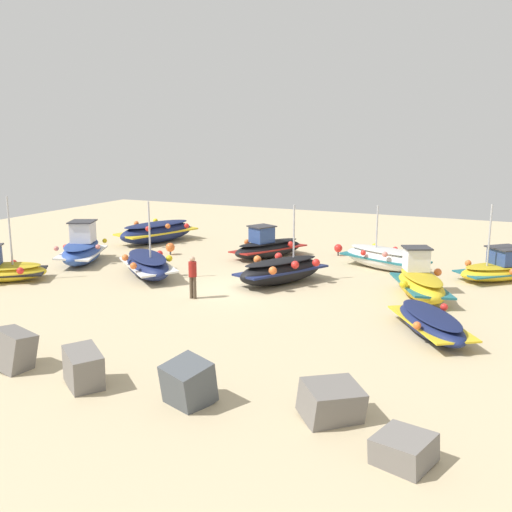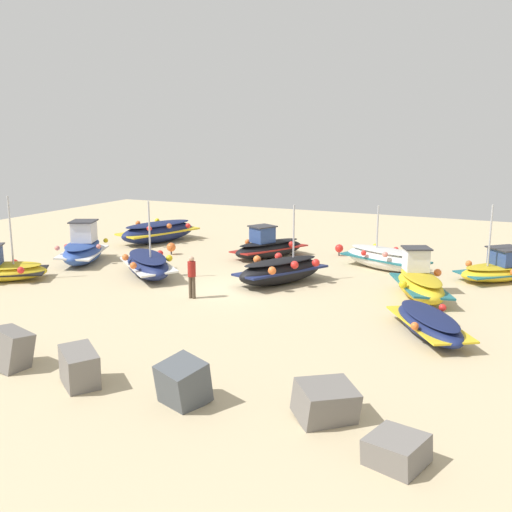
# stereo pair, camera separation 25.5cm
# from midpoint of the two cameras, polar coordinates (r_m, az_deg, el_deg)

# --- Properties ---
(ground_plane) EXTENTS (50.33, 50.33, 0.00)m
(ground_plane) POSITION_cam_midpoint_polar(r_m,az_deg,el_deg) (24.72, -1.76, -3.23)
(ground_plane) COLOR #C6B289
(fishing_boat_0) EXTENTS (3.46, 4.56, 3.47)m
(fishing_boat_0) POSITION_cam_midpoint_polar(r_m,az_deg,el_deg) (25.45, 2.72, -1.39)
(fishing_boat_0) COLOR black
(fishing_boat_0) RESTS_ON ground_plane
(fishing_boat_1) EXTENTS (4.46, 4.11, 3.56)m
(fishing_boat_1) POSITION_cam_midpoint_polar(r_m,az_deg,el_deg) (27.20, -10.25, -0.80)
(fishing_boat_1) COLOR navy
(fishing_boat_1) RESTS_ON ground_plane
(fishing_boat_2) EXTENTS (3.39, 4.12, 0.81)m
(fishing_boat_2) POSITION_cam_midpoint_polar(r_m,az_deg,el_deg) (19.96, 16.83, -6.29)
(fishing_boat_2) COLOR navy
(fishing_boat_2) RESTS_ON ground_plane
(fishing_boat_3) EXTENTS (3.13, 4.15, 1.98)m
(fishing_boat_3) POSITION_cam_midpoint_polar(r_m,az_deg,el_deg) (24.16, 15.97, -2.54)
(fishing_boat_3) COLOR gold
(fishing_boat_3) RESTS_ON ground_plane
(fishing_boat_4) EXTENTS (3.30, 4.55, 1.79)m
(fishing_boat_4) POSITION_cam_midpoint_polar(r_m,az_deg,el_deg) (30.73, 1.46, 0.89)
(fishing_boat_4) COLOR black
(fishing_boat_4) RESTS_ON ground_plane
(fishing_boat_5) EXTENTS (3.83, 3.77, 3.43)m
(fishing_boat_5) POSITION_cam_midpoint_polar(r_m,az_deg,el_deg) (28.20, 22.90, -1.19)
(fishing_boat_5) COLOR gold
(fishing_boat_5) RESTS_ON ground_plane
(fishing_boat_6) EXTENTS (3.32, 5.44, 1.27)m
(fishing_boat_6) POSITION_cam_midpoint_polar(r_m,az_deg,el_deg) (35.52, -9.28, 2.39)
(fishing_boat_6) COLOR navy
(fishing_boat_6) RESTS_ON ground_plane
(fishing_boat_7) EXTENTS (3.21, 4.29, 2.13)m
(fishing_boat_7) POSITION_cam_midpoint_polar(r_m,az_deg,el_deg) (30.79, -16.28, 0.67)
(fishing_boat_7) COLOR #2D4C9E
(fishing_boat_7) RESTS_ON ground_plane
(fishing_boat_8) EXTENTS (4.69, 3.12, 3.04)m
(fishing_boat_8) POSITION_cam_midpoint_polar(r_m,az_deg,el_deg) (28.82, 12.70, -0.19)
(fishing_boat_8) COLOR white
(fishing_boat_8) RESTS_ON ground_plane
(fishing_boat_9) EXTENTS (4.10, 3.49, 3.81)m
(fishing_boat_9) POSITION_cam_midpoint_polar(r_m,az_deg,el_deg) (28.35, -23.47, -1.14)
(fishing_boat_9) COLOR gold
(fishing_boat_9) RESTS_ON ground_plane
(person_walking) EXTENTS (0.32, 0.32, 1.72)m
(person_walking) POSITION_cam_midpoint_polar(r_m,az_deg,el_deg) (23.23, -5.96, -1.76)
(person_walking) COLOR brown
(person_walking) RESTS_ON ground_plane
(breakwater_rocks) EXTENTS (20.33, 2.63, 1.39)m
(breakwater_rocks) POSITION_cam_midpoint_polar(r_m,az_deg,el_deg) (16.91, -17.78, -9.49)
(breakwater_rocks) COLOR slate
(breakwater_rocks) RESTS_ON ground_plane
(mooring_buoy_0) EXTENTS (0.49, 0.49, 0.65)m
(mooring_buoy_0) POSITION_cam_midpoint_polar(r_m,az_deg,el_deg) (31.83, -8.04, 0.85)
(mooring_buoy_0) COLOR #3F3F42
(mooring_buoy_0) RESTS_ON ground_plane
(mooring_buoy_1) EXTENTS (0.44, 0.44, 0.63)m
(mooring_buoy_1) POSITION_cam_midpoint_polar(r_m,az_deg,el_deg) (31.51, 8.33, 0.74)
(mooring_buoy_1) COLOR #3F3F42
(mooring_buoy_1) RESTS_ON ground_plane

